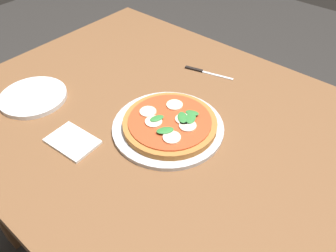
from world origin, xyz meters
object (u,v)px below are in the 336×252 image
pizza (170,123)px  napkin (72,141)px  dining_table (159,143)px  plate_white (33,97)px  knife (202,71)px  serving_tray (168,127)px

pizza → napkin: size_ratio=1.96×
dining_table → plate_white: bearing=29.1°
plate_white → napkin: size_ratio=1.53×
dining_table → plate_white: plate_white is taller
plate_white → napkin: (-0.24, 0.04, -0.00)m
dining_table → pizza: size_ratio=4.71×
knife → napkin: bearing=82.5°
serving_tray → knife: bearing=-72.2°
knife → plate_white: bearing=55.9°
dining_table → napkin: (0.10, 0.23, 0.12)m
dining_table → napkin: 0.27m
serving_tray → pizza: 0.02m
serving_tray → knife: (0.09, -0.29, -0.00)m
knife → serving_tray: bearing=107.8°
dining_table → serving_tray: size_ratio=3.95×
napkin → dining_table: bearing=-113.0°
serving_tray → knife: serving_tray is taller
napkin → plate_white: bearing=-9.5°
knife → dining_table: bearing=97.0°
napkin → pizza: bearing=-128.5°
pizza → knife: (0.10, -0.29, -0.02)m
serving_tray → napkin: (0.16, 0.20, -0.00)m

